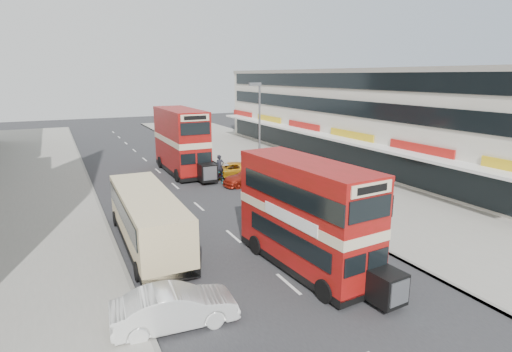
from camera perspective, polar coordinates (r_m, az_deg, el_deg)
ground at (r=16.94m, az=8.06°, el=-17.36°), size 160.00×160.00×0.00m
road_surface at (r=34.10m, az=-11.03°, el=-1.34°), size 12.00×90.00×0.01m
pavement_right at (r=38.81m, az=6.29°, el=0.77°), size 12.00×90.00×0.15m
pavement_left at (r=33.24m, az=-31.43°, el=-3.41°), size 12.00×90.00×0.15m
kerb_left at (r=33.12m, az=-21.27°, el=-2.36°), size 0.20×90.00×0.16m
kerb_right at (r=36.06m, az=-1.66°, el=-0.15°), size 0.20×90.00×0.16m
commercial_row at (r=44.34m, az=13.86°, el=8.12°), size 9.90×46.20×9.30m
street_lamp at (r=33.62m, az=0.36°, el=7.00°), size 1.00×0.20×8.12m
bus_main at (r=18.89m, az=6.94°, el=-5.38°), size 3.09×8.89×4.86m
bus_second at (r=38.15m, az=-10.22°, el=4.79°), size 2.82×10.15×5.59m
coach at (r=22.29m, az=-14.67°, el=-5.50°), size 2.71×9.91×2.62m
car_left_front at (r=15.62m, az=-11.09°, el=-17.28°), size 4.52×1.88×1.45m
car_right_a at (r=33.64m, az=-0.79°, el=-0.12°), size 4.61×1.88×1.33m
car_right_b at (r=36.43m, az=-3.61°, el=0.84°), size 4.66×2.60×1.23m
pedestrian_near at (r=32.57m, az=3.54°, el=0.06°), size 0.79×0.70×1.78m
cyclist at (r=34.52m, az=-4.96°, el=0.38°), size 0.72×1.97×2.32m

